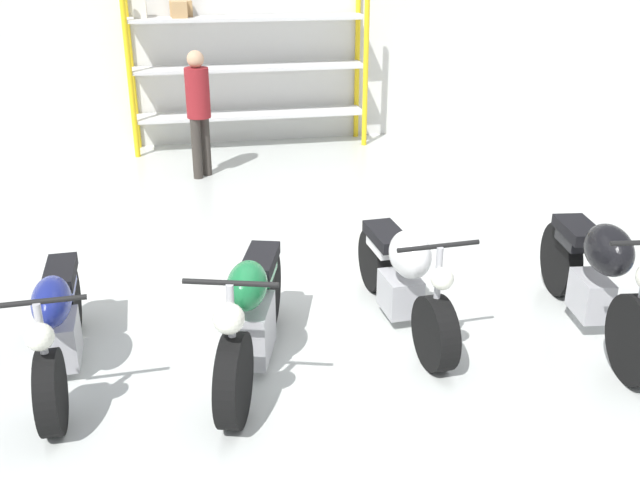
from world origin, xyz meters
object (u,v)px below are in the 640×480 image
motorcycle_white (403,277)px  shelving_rack (241,62)px  motorcycle_black (598,276)px  motorcycle_green (252,316)px  person_browsing (198,104)px  motorcycle_blue (58,324)px

motorcycle_white → shelving_rack: bearing=-176.4°
motorcycle_black → motorcycle_green: bearing=-83.0°
shelving_rack → motorcycle_white: 6.06m
motorcycle_green → person_browsing: size_ratio=1.15×
shelving_rack → motorcycle_green: (-0.55, -6.39, -0.88)m
person_browsing → motorcycle_black: bearing=167.4°
shelving_rack → motorcycle_black: 6.83m
shelving_rack → motorcycle_white: (0.76, -5.95, -0.88)m
motorcycle_green → motorcycle_black: (2.81, -0.01, 0.07)m
motorcycle_black → person_browsing: person_browsing is taller
motorcycle_blue → motorcycle_black: 4.22m
motorcycle_blue → motorcycle_green: motorcycle_green is taller
motorcycle_black → motorcycle_blue: bearing=-85.3°
motorcycle_blue → person_browsing: (1.23, 4.74, 0.59)m
shelving_rack → motorcycle_black: size_ratio=1.71×
shelving_rack → person_browsing: 1.66m
motorcycle_green → motorcycle_white: bearing=124.8°
motorcycle_blue → motorcycle_green: (1.41, -0.18, 0.02)m
motorcycle_blue → motorcycle_white: 2.73m
motorcycle_green → motorcycle_black: motorcycle_black is taller
motorcycle_green → person_browsing: (-0.18, 4.92, 0.57)m
motorcycle_black → person_browsing: 5.79m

